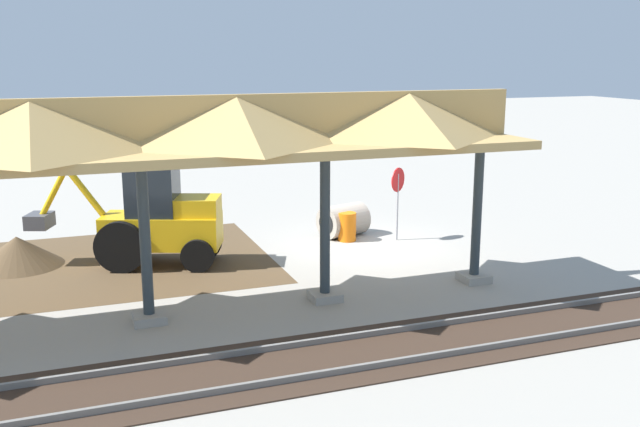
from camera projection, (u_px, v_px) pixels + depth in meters
The scene contains 9 objects.
ground_plane at pixel (365, 246), 21.77m from camera, with size 120.00×120.00×0.00m, color #9E998E.
dirt_work_zone at pixel (92, 265), 19.80m from camera, with size 9.79×7.00×0.01m, color brown.
platform_canopy at pixel (32, 136), 14.01m from camera, with size 21.76×3.20×4.90m.
rail_tracks at pixel (505, 331), 15.06m from camera, with size 60.00×2.58×0.15m.
stop_sign at pixel (398, 188), 22.10m from camera, with size 0.65×0.45×2.31m.
backhoe at pixel (156, 220), 19.59m from camera, with size 5.30×2.97×2.82m.
dirt_mound at pixel (19, 266), 19.73m from camera, with size 4.91×4.91×1.68m, color brown.
concrete_pipe at pixel (343, 220), 22.83m from camera, with size 1.71×1.45×1.04m.
traffic_barrel at pixel (347, 227), 22.28m from camera, with size 0.56×0.56×0.90m, color orange.
Camera 1 is at (8.57, 19.23, 5.77)m, focal length 40.00 mm.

